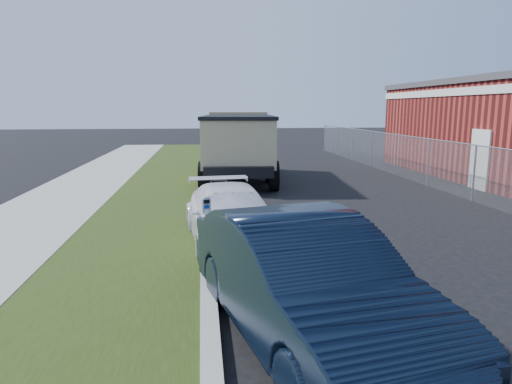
{
  "coord_description": "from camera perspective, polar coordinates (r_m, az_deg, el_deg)",
  "views": [
    {
      "loc": [
        -2.65,
        -9.54,
        2.95
      ],
      "look_at": [
        -1.4,
        1.0,
        1.0
      ],
      "focal_mm": 32.0,
      "sensor_mm": 36.0,
      "label": 1
    }
  ],
  "objects": [
    {
      "name": "streetside",
      "position": [
        12.24,
        -20.39,
        -3.87
      ],
      "size": [
        6.12,
        50.0,
        0.15
      ],
      "color": "gray",
      "rests_on": "ground"
    },
    {
      "name": "parking_meter",
      "position": [
        8.54,
        -6.22,
        -2.75
      ],
      "size": [
        0.19,
        0.14,
        1.24
      ],
      "rotation": [
        0.0,
        0.0,
        0.17
      ],
      "color": "#3F4247",
      "rests_on": "ground"
    },
    {
      "name": "dump_truck",
      "position": [
        19.2,
        -2.2,
        6.28
      ],
      "size": [
        3.34,
        7.32,
        2.79
      ],
      "rotation": [
        0.0,
        0.0,
        -0.08
      ],
      "color": "black",
      "rests_on": "ground"
    },
    {
      "name": "ground",
      "position": [
        10.33,
        8.45,
        -6.3
      ],
      "size": [
        120.0,
        120.0,
        0.0
      ],
      "primitive_type": "plane",
      "color": "black",
      "rests_on": "ground"
    },
    {
      "name": "chainlink_fence",
      "position": [
        18.74,
        20.82,
        4.57
      ],
      "size": [
        0.06,
        30.06,
        30.0
      ],
      "color": "slate",
      "rests_on": "ground"
    },
    {
      "name": "white_wagon",
      "position": [
        9.93,
        -3.03,
        -3.07
      ],
      "size": [
        2.21,
        4.54,
        1.27
      ],
      "primitive_type": "imported",
      "rotation": [
        0.0,
        0.0,
        0.1
      ],
      "color": "white",
      "rests_on": "ground"
    },
    {
      "name": "navy_sedan",
      "position": [
        5.89,
        6.07,
        -10.99
      ],
      "size": [
        2.77,
        5.15,
        1.61
      ],
      "primitive_type": "imported",
      "rotation": [
        0.0,
        0.0,
        0.23
      ],
      "color": "black",
      "rests_on": "ground"
    }
  ]
}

